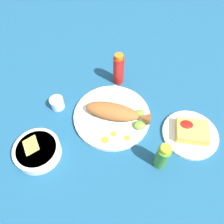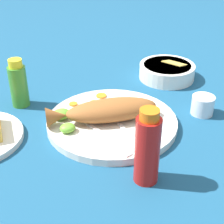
# 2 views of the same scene
# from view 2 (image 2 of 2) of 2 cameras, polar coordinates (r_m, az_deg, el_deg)

# --- Properties ---
(ground_plane) EXTENTS (4.00, 4.00, 0.00)m
(ground_plane) POSITION_cam_2_polar(r_m,az_deg,el_deg) (0.85, -0.00, -2.21)
(ground_plane) COLOR navy
(main_plate) EXTENTS (0.32, 0.32, 0.02)m
(main_plate) POSITION_cam_2_polar(r_m,az_deg,el_deg) (0.84, -0.00, -1.70)
(main_plate) COLOR silver
(main_plate) RESTS_ON ground_plane
(fried_fish) EXTENTS (0.27, 0.10, 0.05)m
(fried_fish) POSITION_cam_2_polar(r_m,az_deg,el_deg) (0.82, -0.95, 0.24)
(fried_fish) COLOR #935628
(fried_fish) RESTS_ON main_plate
(fork_near) EXTENTS (0.02, 0.19, 0.00)m
(fork_near) POSITION_cam_2_polar(r_m,az_deg,el_deg) (0.77, 2.59, -3.94)
(fork_near) COLOR silver
(fork_near) RESTS_ON main_plate
(fork_far) EXTENTS (0.07, 0.18, 0.00)m
(fork_far) POSITION_cam_2_polar(r_m,az_deg,el_deg) (0.77, -0.83, -4.35)
(fork_far) COLOR silver
(fork_far) RESTS_ON main_plate
(carrot_slice_near) EXTENTS (0.03, 0.03, 0.00)m
(carrot_slice_near) POSITION_cam_2_polar(r_m,az_deg,el_deg) (0.94, -1.79, 2.72)
(carrot_slice_near) COLOR orange
(carrot_slice_near) RESTS_ON main_plate
(carrot_slice_mid) EXTENTS (0.02, 0.02, 0.00)m
(carrot_slice_mid) POSITION_cam_2_polar(r_m,az_deg,el_deg) (0.90, -2.99, 1.57)
(carrot_slice_mid) COLOR orange
(carrot_slice_mid) RESTS_ON main_plate
(carrot_slice_far) EXTENTS (0.02, 0.02, 0.00)m
(carrot_slice_far) POSITION_cam_2_polar(r_m,az_deg,el_deg) (0.90, -6.46, 1.33)
(carrot_slice_far) COLOR orange
(carrot_slice_far) RESTS_ON main_plate
(lime_wedge_main) EXTENTS (0.04, 0.04, 0.02)m
(lime_wedge_main) POSITION_cam_2_polar(r_m,az_deg,el_deg) (0.84, -8.43, -0.35)
(lime_wedge_main) COLOR #6BB233
(lime_wedge_main) RESTS_ON main_plate
(lime_wedge_side) EXTENTS (0.04, 0.03, 0.02)m
(lime_wedge_side) POSITION_cam_2_polar(r_m,az_deg,el_deg) (0.79, -7.39, -2.66)
(lime_wedge_side) COLOR #6BB233
(lime_wedge_side) RESTS_ON main_plate
(hot_sauce_bottle_red) EXTENTS (0.05, 0.05, 0.16)m
(hot_sauce_bottle_red) POSITION_cam_2_polar(r_m,az_deg,el_deg) (0.65, 6.03, -6.00)
(hot_sauce_bottle_red) COLOR #B21914
(hot_sauce_bottle_red) RESTS_ON ground_plane
(hot_sauce_bottle_green) EXTENTS (0.05, 0.05, 0.13)m
(hot_sauce_bottle_green) POSITION_cam_2_polar(r_m,az_deg,el_deg) (0.94, -15.29, 4.46)
(hot_sauce_bottle_green) COLOR #3D8428
(hot_sauce_bottle_green) RESTS_ON ground_plane
(salt_cup) EXTENTS (0.06, 0.06, 0.05)m
(salt_cup) POSITION_cam_2_polar(r_m,az_deg,el_deg) (0.91, 14.81, 0.94)
(salt_cup) COLOR silver
(salt_cup) RESTS_ON ground_plane
(guacamole_bowl) EXTENTS (0.17, 0.17, 0.06)m
(guacamole_bowl) POSITION_cam_2_polar(r_m,az_deg,el_deg) (1.09, 9.13, 6.83)
(guacamole_bowl) COLOR white
(guacamole_bowl) RESTS_ON ground_plane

